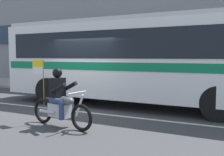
# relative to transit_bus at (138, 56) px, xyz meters

# --- Properties ---
(ground_plane) EXTENTS (60.00, 60.00, 0.00)m
(ground_plane) POSITION_rel_transit_bus_xyz_m (-1.63, -1.19, -1.88)
(ground_plane) COLOR #3D3D3F
(sidewalk_curb) EXTENTS (28.00, 3.80, 0.15)m
(sidewalk_curb) POSITION_rel_transit_bus_xyz_m (-1.63, 3.91, -1.81)
(sidewalk_curb) COLOR #A39E93
(sidewalk_curb) RESTS_ON ground_plane
(lane_center_stripe) EXTENTS (26.60, 0.14, 0.01)m
(lane_center_stripe) POSITION_rel_transit_bus_xyz_m (-1.63, -1.79, -1.88)
(lane_center_stripe) COLOR silver
(lane_center_stripe) RESTS_ON ground_plane
(office_building_facade) EXTENTS (28.00, 0.89, 10.07)m
(office_building_facade) POSITION_rel_transit_bus_xyz_m (-1.63, 6.19, 3.16)
(office_building_facade) COLOR gray
(office_building_facade) RESTS_ON ground_plane
(transit_bus) EXTENTS (10.62, 2.76, 3.22)m
(transit_bus) POSITION_rel_transit_bus_xyz_m (0.00, 0.00, 0.00)
(transit_bus) COLOR white
(transit_bus) RESTS_ON ground_plane
(motorcycle_with_rider) EXTENTS (2.18, 0.69, 1.78)m
(motorcycle_with_rider) POSITION_rel_transit_bus_xyz_m (-0.79, -3.66, -1.22)
(motorcycle_with_rider) COLOR black
(motorcycle_with_rider) RESTS_ON ground_plane
(fire_hydrant) EXTENTS (0.22, 0.30, 0.75)m
(fire_hydrant) POSITION_rel_transit_bus_xyz_m (-2.35, 2.43, -1.36)
(fire_hydrant) COLOR red
(fire_hydrant) RESTS_ON sidewalk_curb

